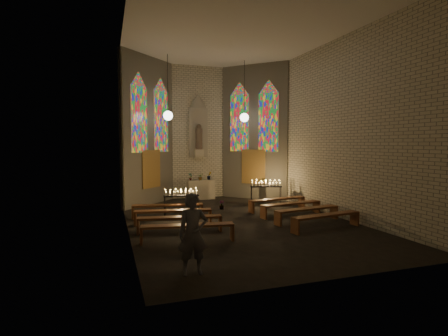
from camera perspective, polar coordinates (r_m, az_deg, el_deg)
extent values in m
plane|color=black|center=(13.33, 2.18, -8.59)|extent=(12.00, 12.00, 0.00)
cube|color=beige|center=(18.75, -4.28, 5.81)|extent=(8.00, 0.02, 7.00)
cube|color=beige|center=(7.71, 18.28, 8.23)|extent=(8.00, 0.02, 7.00)
cube|color=beige|center=(12.20, -15.77, 6.65)|extent=(0.02, 12.00, 7.00)
cube|color=beige|center=(14.91, 16.85, 6.12)|extent=(0.02, 12.00, 7.00)
cube|color=silver|center=(13.64, 2.26, 21.47)|extent=(8.00, 12.00, 0.01)
cube|color=beige|center=(17.04, -12.29, 5.91)|extent=(2.72, 2.72, 7.00)
cube|color=beige|center=(18.45, 5.04, 5.83)|extent=(2.72, 2.72, 7.00)
cube|color=#4C3F8C|center=(16.33, -13.68, 7.73)|extent=(0.78, 0.78, 3.00)
cube|color=#4C3F8C|center=(17.60, -10.24, 7.51)|extent=(0.78, 0.78, 3.00)
cube|color=#4C3F8C|center=(18.64, 2.53, 7.36)|extent=(0.78, 0.78, 3.00)
cube|color=#4C3F8C|center=(18.04, 7.27, 7.45)|extent=(0.78, 0.78, 3.00)
cube|color=brown|center=(16.96, -11.75, -0.16)|extent=(0.95, 0.95, 1.80)
cube|color=brown|center=(18.33, 4.81, 0.22)|extent=(0.95, 0.95, 1.80)
cube|color=gray|center=(18.68, -4.22, 5.82)|extent=(1.00, 0.12, 2.60)
cone|color=gray|center=(18.80, -4.25, 10.85)|extent=(1.00, 1.00, 0.80)
cube|color=#BBB399|center=(18.54, -4.10, 2.43)|extent=(0.45, 0.30, 0.40)
cylinder|color=brown|center=(18.53, -4.11, 4.75)|extent=(0.36, 0.36, 1.10)
sphere|color=brown|center=(18.55, -4.12, 6.76)|extent=(0.26, 0.26, 0.26)
sphere|color=white|center=(16.55, -9.13, 8.44)|extent=(0.44, 0.44, 0.44)
cylinder|color=black|center=(16.71, -9.18, 13.23)|extent=(0.02, 0.02, 2.80)
sphere|color=white|center=(17.57, 3.33, 8.22)|extent=(0.44, 0.44, 0.44)
cylinder|color=black|center=(17.72, 3.35, 12.74)|extent=(0.02, 0.02, 2.80)
cube|color=#BBB399|center=(18.37, -3.81, -3.53)|extent=(1.40, 0.60, 1.00)
imported|color=#4C723F|center=(18.19, -5.52, -1.41)|extent=(0.24, 0.20, 0.39)
imported|color=#4C723F|center=(18.28, -3.86, -1.43)|extent=(0.39, 0.37, 0.35)
imported|color=#4C723F|center=(18.43, -2.44, -1.25)|extent=(0.28, 0.24, 0.44)
imported|color=#4C723F|center=(15.55, -0.40, -6.05)|extent=(0.28, 0.28, 0.38)
cube|color=black|center=(14.21, -7.00, -4.49)|extent=(1.43, 0.39, 0.04)
cylinder|color=black|center=(14.06, -9.59, -6.33)|extent=(0.03, 0.03, 0.80)
cylinder|color=black|center=(14.26, -4.25, -6.13)|extent=(0.03, 0.03, 0.80)
cylinder|color=black|center=(14.32, -9.71, -6.14)|extent=(0.03, 0.03, 0.80)
cylinder|color=black|center=(14.52, -4.47, -5.95)|extent=(0.03, 0.03, 0.80)
cube|color=black|center=(16.86, 6.86, -3.00)|extent=(1.53, 0.80, 0.05)
cylinder|color=black|center=(16.71, 4.52, -4.56)|extent=(0.03, 0.03, 0.84)
cylinder|color=black|center=(16.88, 9.28, -4.52)|extent=(0.03, 0.03, 0.84)
cylinder|color=black|center=(16.98, 4.44, -4.42)|extent=(0.03, 0.03, 0.84)
cylinder|color=black|center=(17.15, 9.12, -4.38)|extent=(0.03, 0.03, 0.84)
cube|color=brown|center=(13.95, -9.16, -6.01)|extent=(2.76, 0.81, 0.07)
cube|color=brown|center=(14.05, -14.64, -7.03)|extent=(0.12, 0.39, 0.49)
cube|color=brown|center=(14.06, -3.65, -6.91)|extent=(0.12, 0.39, 0.49)
cube|color=brown|center=(15.44, 8.73, -5.03)|extent=(2.76, 0.81, 0.07)
cube|color=brown|center=(14.74, 4.49, -6.40)|extent=(0.12, 0.39, 0.49)
cube|color=brown|center=(16.29, 12.53, -5.49)|extent=(0.12, 0.39, 0.49)
cube|color=brown|center=(12.79, -8.28, -6.91)|extent=(2.76, 0.81, 0.07)
cube|color=brown|center=(12.88, -14.28, -8.03)|extent=(0.12, 0.39, 0.49)
cube|color=brown|center=(12.93, -2.29, -7.87)|extent=(0.12, 0.39, 0.49)
cube|color=brown|center=(14.40, 10.91, -5.72)|extent=(2.76, 0.81, 0.07)
cube|color=brown|center=(13.67, 6.46, -7.24)|extent=(0.12, 0.39, 0.49)
cube|color=brown|center=(15.29, 14.85, -6.14)|extent=(0.12, 0.39, 0.49)
cube|color=brown|center=(11.63, -7.24, -8.00)|extent=(2.76, 0.81, 0.07)
cube|color=brown|center=(11.71, -13.86, -9.24)|extent=(0.12, 0.39, 0.49)
cube|color=brown|center=(11.81, -0.65, -9.01)|extent=(0.12, 0.39, 0.49)
cube|color=brown|center=(13.38, 13.44, -6.49)|extent=(2.76, 0.81, 0.07)
cube|color=brown|center=(12.61, 8.78, -8.22)|extent=(0.12, 0.39, 0.49)
cube|color=brown|center=(14.32, 17.50, -6.88)|extent=(0.12, 0.39, 0.49)
cube|color=brown|center=(10.48, -5.95, -9.32)|extent=(2.76, 0.81, 0.07)
cube|color=brown|center=(10.55, -13.33, -10.70)|extent=(0.12, 0.39, 0.49)
cube|color=brown|center=(10.70, 1.34, -10.38)|extent=(0.12, 0.39, 0.49)
cube|color=brown|center=(12.40, 16.39, -7.38)|extent=(2.76, 0.81, 0.07)
cube|color=brown|center=(11.58, 11.52, -9.35)|extent=(0.12, 0.39, 0.49)
cube|color=brown|center=(13.39, 20.54, -7.71)|extent=(0.12, 0.39, 0.49)
imported|color=#4E4D57|center=(7.90, -5.09, -10.68)|extent=(0.69, 0.48, 1.81)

